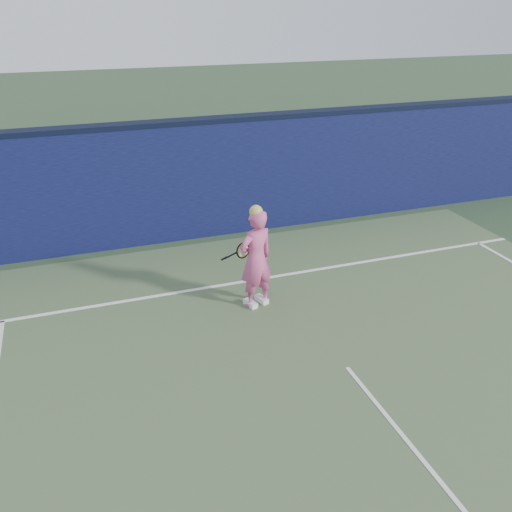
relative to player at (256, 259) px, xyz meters
name	(u,v)px	position (x,y,z in m)	size (l,w,h in m)	color
ground	(384,413)	(0.64, -3.16, -0.88)	(80.00, 80.00, 0.00)	#2B4229
backstop_wall	(234,178)	(0.64, 3.34, 0.37)	(24.00, 0.40, 2.50)	black
wall_cap	(232,118)	(0.64, 3.34, 1.67)	(24.00, 0.42, 0.10)	black
player	(256,259)	(0.00, 0.00, 0.00)	(0.74, 0.59, 1.84)	#CC4F88
racket	(241,251)	(-0.13, 0.39, -0.01)	(0.55, 0.15, 0.30)	black
court_lines	(398,430)	(0.64, -3.49, -0.87)	(11.00, 12.04, 0.01)	white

